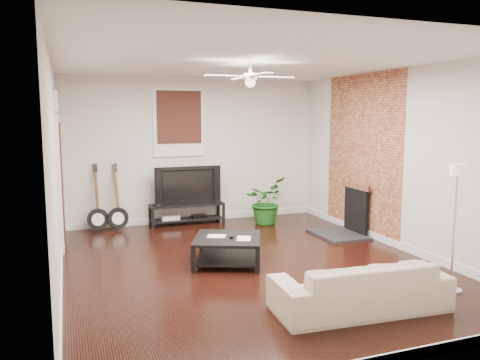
% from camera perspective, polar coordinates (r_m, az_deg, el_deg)
% --- Properties ---
extents(room, '(5.01, 6.01, 2.81)m').
position_cam_1_polar(room, '(6.57, 1.20, 1.72)').
color(room, black).
rests_on(room, ground).
extents(brick_accent, '(0.02, 2.20, 2.80)m').
position_cam_1_polar(brick_accent, '(8.63, 14.31, 2.90)').
color(brick_accent, brown).
rests_on(brick_accent, floor).
extents(fireplace, '(0.80, 1.10, 0.92)m').
position_cam_1_polar(fireplace, '(8.59, 12.52, -3.39)').
color(fireplace, black).
rests_on(fireplace, floor).
extents(window_back, '(1.00, 0.06, 1.30)m').
position_cam_1_polar(window_back, '(9.30, -7.25, 6.80)').
color(window_back, '#3E1510').
rests_on(window_back, wall_back).
extents(door_left, '(0.08, 1.00, 2.50)m').
position_cam_1_polar(door_left, '(8.04, -20.59, 1.24)').
color(door_left, white).
rests_on(door_left, wall_left).
extents(tv_stand, '(1.42, 0.38, 0.40)m').
position_cam_1_polar(tv_stand, '(9.32, -6.31, -4.02)').
color(tv_stand, black).
rests_on(tv_stand, floor).
extents(tv, '(1.27, 0.17, 0.73)m').
position_cam_1_polar(tv, '(9.24, -6.39, -0.56)').
color(tv, black).
rests_on(tv, tv_stand).
extents(coffee_table, '(1.19, 1.19, 0.38)m').
position_cam_1_polar(coffee_table, '(6.84, -1.48, -8.36)').
color(coffee_table, black).
rests_on(coffee_table, floor).
extents(sofa, '(1.92, 0.85, 0.55)m').
position_cam_1_polar(sofa, '(5.41, 14.07, -12.06)').
color(sofa, tan).
rests_on(sofa, floor).
extents(floor_lamp, '(0.27, 0.27, 1.53)m').
position_cam_1_polar(floor_lamp, '(6.19, 24.14, -5.27)').
color(floor_lamp, silver).
rests_on(floor_lamp, floor).
extents(potted_plant, '(1.05, 1.07, 0.89)m').
position_cam_1_polar(potted_plant, '(9.26, 2.99, -2.51)').
color(potted_plant, '#1B5D1A').
rests_on(potted_plant, floor).
extents(guitar_left, '(0.40, 0.30, 1.24)m').
position_cam_1_polar(guitar_left, '(8.98, -16.64, -2.01)').
color(guitar_left, black).
rests_on(guitar_left, floor).
extents(guitar_right, '(0.42, 0.33, 1.24)m').
position_cam_1_polar(guitar_right, '(8.97, -14.40, -1.94)').
color(guitar_right, black).
rests_on(guitar_right, floor).
extents(ceiling_fan, '(1.24, 1.24, 0.32)m').
position_cam_1_polar(ceiling_fan, '(6.56, 1.23, 12.21)').
color(ceiling_fan, white).
rests_on(ceiling_fan, ceiling).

